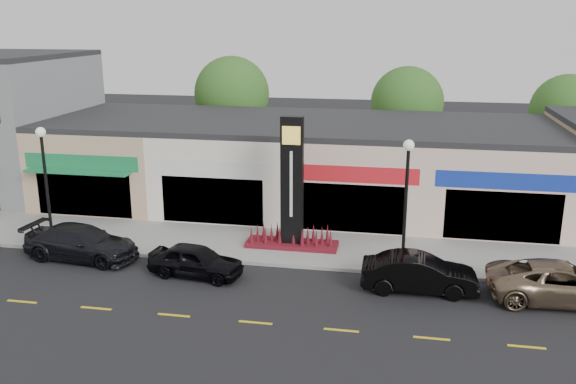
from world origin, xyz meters
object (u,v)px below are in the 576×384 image
lamp_west_near (45,174)px  car_black_sedan (196,261)px  lamp_east_near (406,192)px  car_black_conv (419,274)px  car_gold_suv (562,283)px  pylon_sign (292,202)px  car_dark_sedan (81,243)px

lamp_west_near → car_black_sedan: (7.65, -1.99, -2.81)m
lamp_east_near → car_black_conv: bearing=-70.7°
lamp_east_near → car_gold_suv: (5.85, -1.74, -2.73)m
car_gold_suv → lamp_west_near: bearing=82.8°
lamp_west_near → pylon_sign: size_ratio=0.91×
car_dark_sedan → car_black_sedan: car_dark_sedan is taller
lamp_west_near → car_gold_suv: (21.85, -1.74, -2.73)m
car_dark_sedan → pylon_sign: bearing=-67.0°
lamp_west_near → pylon_sign: (11.00, 1.70, -1.20)m
car_black_sedan → lamp_east_near: bearing=-69.5°
lamp_west_near → car_gold_suv: 22.09m
car_black_conv → car_gold_suv: car_gold_suv is taller
lamp_east_near → car_gold_suv: bearing=-16.6°
pylon_sign → lamp_east_near: bearing=-18.7°
pylon_sign → car_gold_suv: pylon_sign is taller
lamp_east_near → car_black_sedan: (-8.35, -1.99, -2.81)m
lamp_east_near → car_dark_sedan: bearing=-175.4°
pylon_sign → car_gold_suv: (10.85, -3.44, -1.53)m
car_black_sedan → car_black_conv: bearing=-81.8°
car_dark_sedan → car_gold_suv: bearing=-86.3°
car_dark_sedan → car_gold_suv: size_ratio=0.95×
lamp_east_near → car_black_conv: (0.64, -1.82, -2.74)m
car_black_conv → lamp_west_near: bearing=82.9°
pylon_sign → car_dark_sedan: (-8.90, -2.81, -1.53)m
lamp_west_near → car_black_conv: bearing=-6.2°
pylon_sign → car_gold_suv: size_ratio=1.12×
car_black_conv → car_dark_sedan: bearing=86.4°
lamp_east_near → car_black_sedan: lamp_east_near is taller
pylon_sign → car_dark_sedan: pylon_sign is taller
car_gold_suv → car_black_sedan: bearing=88.4°
lamp_west_near → car_black_conv: 16.96m
lamp_east_near → lamp_west_near: bearing=180.0°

